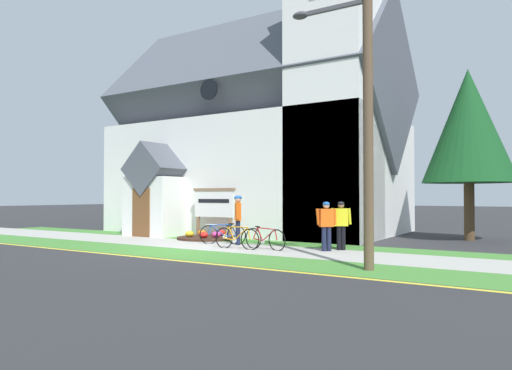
% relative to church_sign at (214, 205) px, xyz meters
% --- Properties ---
extents(ground, '(140.00, 140.00, 0.00)m').
position_rel_church_sign_xyz_m(ground, '(1.81, -0.07, -1.40)').
color(ground, '#2B2B2D').
extents(sidewalk_slab, '(32.00, 2.53, 0.01)m').
position_rel_church_sign_xyz_m(sidewalk_slab, '(-0.59, -2.41, -1.39)').
color(sidewalk_slab, '#A8A59E').
rests_on(sidewalk_slab, ground).
extents(grass_verge, '(32.00, 2.08, 0.01)m').
position_rel_church_sign_xyz_m(grass_verge, '(-0.59, -4.71, -1.39)').
color(grass_verge, '#427F33').
rests_on(grass_verge, ground).
extents(church_lawn, '(24.00, 1.56, 0.01)m').
position_rel_church_sign_xyz_m(church_lawn, '(-0.59, -0.36, -1.39)').
color(church_lawn, '#427F33').
rests_on(church_lawn, ground).
extents(curb_paint_stripe, '(28.00, 0.16, 0.01)m').
position_rel_church_sign_xyz_m(curb_paint_stripe, '(-0.59, -5.90, -1.40)').
color(curb_paint_stripe, yellow).
rests_on(curb_paint_stripe, ground).
extents(church_building, '(13.96, 9.99, 13.53)m').
position_rel_church_sign_xyz_m(church_building, '(-0.05, 4.18, 3.38)').
color(church_building, white).
rests_on(church_building, ground).
extents(church_sign, '(2.08, 0.17, 2.09)m').
position_rel_church_sign_xyz_m(church_sign, '(0.00, 0.00, 0.00)').
color(church_sign, '#7F6047').
rests_on(church_sign, ground).
extents(flower_bed, '(2.37, 2.37, 0.34)m').
position_rel_church_sign_xyz_m(flower_bed, '(0.00, -0.52, -1.31)').
color(flower_bed, '#382319').
rests_on(flower_bed, ground).
extents(bicycle_yellow, '(1.72, 0.35, 0.78)m').
position_rel_church_sign_xyz_m(bicycle_yellow, '(3.89, -2.38, -1.03)').
color(bicycle_yellow, black).
rests_on(bicycle_yellow, ground).
extents(bicycle_white, '(1.67, 0.64, 0.79)m').
position_rel_church_sign_xyz_m(bicycle_white, '(1.71, -1.73, -1.03)').
color(bicycle_white, black).
rests_on(bicycle_white, ground).
extents(bicycle_silver, '(1.75, 0.08, 0.80)m').
position_rel_church_sign_xyz_m(bicycle_silver, '(3.01, -2.74, -1.03)').
color(bicycle_silver, black).
rests_on(bicycle_silver, ground).
extents(cyclist_in_yellow_jersey, '(0.61, 0.38, 1.59)m').
position_rel_church_sign_xyz_m(cyclist_in_yellow_jersey, '(6.11, -1.25, -0.48)').
color(cyclist_in_yellow_jersey, black).
rests_on(cyclist_in_yellow_jersey, ground).
extents(cyclist_in_blue_jersey, '(0.53, 0.48, 1.59)m').
position_rel_church_sign_xyz_m(cyclist_in_blue_jersey, '(5.82, -1.78, -0.48)').
color(cyclist_in_blue_jersey, '#191E38').
rests_on(cyclist_in_blue_jersey, ground).
extents(cyclist_in_orange_jersey, '(0.47, 0.63, 1.78)m').
position_rel_church_sign_xyz_m(cyclist_in_orange_jersey, '(2.32, -1.65, -0.34)').
color(cyclist_in_orange_jersey, '#191E38').
rests_on(cyclist_in_orange_jersey, ground).
extents(utility_pole, '(3.12, 0.28, 8.90)m').
position_rel_church_sign_xyz_m(utility_pole, '(8.08, -4.71, 3.53)').
color(utility_pole, brown).
rests_on(utility_pole, ground).
extents(roadside_conifer, '(3.57, 3.57, 6.85)m').
position_rel_church_sign_xyz_m(roadside_conifer, '(9.19, 4.57, 3.15)').
color(roadside_conifer, '#4C3823').
rests_on(roadside_conifer, ground).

